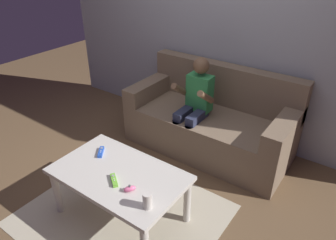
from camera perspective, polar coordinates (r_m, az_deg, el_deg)
name	(u,v)px	position (r m, az deg, el deg)	size (l,w,h in m)	color
ground_plane	(137,191)	(2.99, -5.68, -12.73)	(8.63, 8.63, 0.00)	brown
wall_back	(220,25)	(3.49, 9.41, 16.79)	(4.32, 0.05, 2.50)	#999EA8
couch	(211,122)	(3.43, 7.84, -0.34)	(1.74, 0.80, 0.88)	#75604C
person_seated_on_couch	(195,102)	(3.20, 4.87, 3.23)	(0.36, 0.44, 1.04)	#282D47
coffee_table	(119,179)	(2.53, -8.90, -10.64)	(1.04, 0.64, 0.46)	beige
area_rug	(123,215)	(2.79, -8.26, -16.72)	(1.55, 1.35, 0.01)	#BCB299
game_remote_lime_near_edge	(114,180)	(2.40, -9.82, -10.77)	(0.13, 0.11, 0.03)	#72C638
nunchuk_pink	(130,189)	(2.31, -7.00, -12.33)	(0.09, 0.10, 0.05)	pink
game_remote_blue_far_corner	(101,152)	(2.71, -12.14, -5.73)	(0.11, 0.13, 0.03)	blue
soda_can	(147,201)	(2.15, -3.77, -14.45)	(0.07, 0.07, 0.12)	silver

